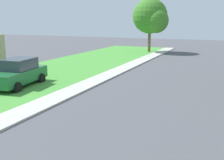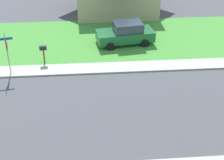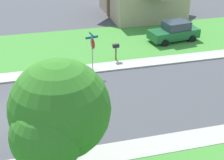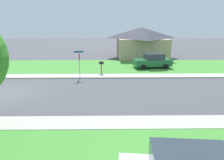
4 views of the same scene
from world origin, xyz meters
name	(u,v)px [view 2 (image 2 of 4)]	position (x,y,z in m)	size (l,w,h in m)	color
sidewalk_west	(121,67)	(-4.70, 12.00, 0.05)	(1.40, 56.00, 0.10)	#B7B2A8
lawn_west	(115,39)	(-9.40, 12.00, 0.04)	(8.00, 56.00, 0.08)	#479338
stop_sign_far_corner	(7,48)	(-4.49, 4.77, 1.89)	(0.91, 0.91, 2.77)	#9E9EA3
car_green_far_down_street	(126,33)	(-8.43, 12.75, 0.87)	(2.47, 4.51, 1.76)	#1E6033
mailbox	(43,50)	(-5.76, 6.81, 1.01)	(0.27, 0.50, 1.31)	brown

